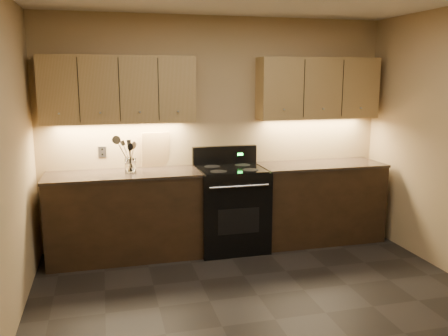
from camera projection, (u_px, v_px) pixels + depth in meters
The scene contains 15 objects.
floor at pixel (275, 319), 3.83m from camera, with size 4.00×4.00×0.00m, color black.
wall_back at pixel (217, 132), 5.49m from camera, with size 4.00×0.04×2.60m, color tan.
counter_left at pixel (124, 215), 5.09m from camera, with size 1.62×0.62×0.93m.
counter_right at pixel (319, 202), 5.65m from camera, with size 1.46×0.62×0.93m.
stove at pixel (231, 207), 5.36m from camera, with size 0.76×0.68×1.14m.
upper_cab_left at pixel (119, 89), 4.98m from camera, with size 1.60×0.30×0.70m, color #A38451.
upper_cab_right at pixel (318, 88), 5.54m from camera, with size 1.44×0.30×0.70m, color #A38451.
outlet_plate at pixel (102, 152), 5.20m from camera, with size 0.09×0.01×0.12m, color #B2B5BA.
utensil_crock at pixel (131, 166), 5.04m from camera, with size 0.12×0.12×0.15m.
cutting_board at pixel (155, 150), 5.32m from camera, with size 0.31×0.02×0.40m, color tan.
wooden_spoon at pixel (128, 156), 5.01m from camera, with size 0.06×0.06×0.31m, color tan, non-canonical shape.
black_spoon at pixel (130, 156), 5.03m from camera, with size 0.06×0.06×0.31m, color black, non-canonical shape.
black_turner at pixel (131, 155), 5.00m from camera, with size 0.08×0.08×0.34m, color black, non-canonical shape.
steel_spatula at pixel (133, 154), 5.03m from camera, with size 0.08×0.08×0.35m, color silver, non-canonical shape.
steel_skimmer at pixel (132, 152), 5.00m from camera, with size 0.09×0.09×0.40m, color silver, non-canonical shape.
Camera 1 is at (-1.28, -3.32, 1.93)m, focal length 38.00 mm.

